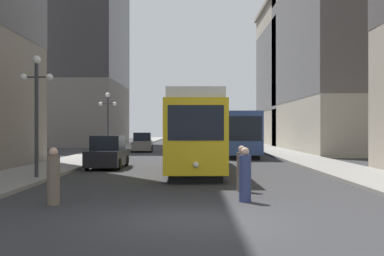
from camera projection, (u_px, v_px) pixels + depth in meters
ground_plane at (194, 220)px, 11.69m from camera, size 200.00×200.00×0.00m
sidewalk_left at (119, 148)px, 51.66m from camera, size 3.32×120.00×0.15m
sidewalk_right at (263, 148)px, 51.72m from camera, size 3.32×120.00×0.15m
streetcar at (192, 131)px, 25.41m from camera, size 2.77×13.37×3.89m
transit_bus at (237, 132)px, 39.00m from camera, size 2.89×12.06×3.45m
parked_car_left_near at (106, 153)px, 26.85m from camera, size 1.91×4.45×1.82m
parked_car_left_mid at (141, 143)px, 45.60m from camera, size 2.08×4.65×1.82m
pedestrian_crossing_near at (240, 170)px, 16.93m from camera, size 0.36×0.36×1.62m
pedestrian_crossing_far at (243, 176)px, 14.55m from camera, size 0.37×0.37×1.65m
pedestrian_on_sidewalk at (51, 178)px, 13.92m from camera, size 0.37×0.37×1.67m
lamp_post_left_near at (34, 97)px, 20.38m from camera, size 1.41×0.36×5.17m
lamp_post_left_far at (106, 113)px, 37.64m from camera, size 1.41×0.36×4.88m
building_left_midblock at (67, 18)px, 62.62m from camera, size 14.06×18.26×32.31m
building_right_corner at (355, 46)px, 46.52m from camera, size 13.55×22.25×19.86m
building_right_far at (317, 73)px, 62.74m from camera, size 14.63×17.24×18.35m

